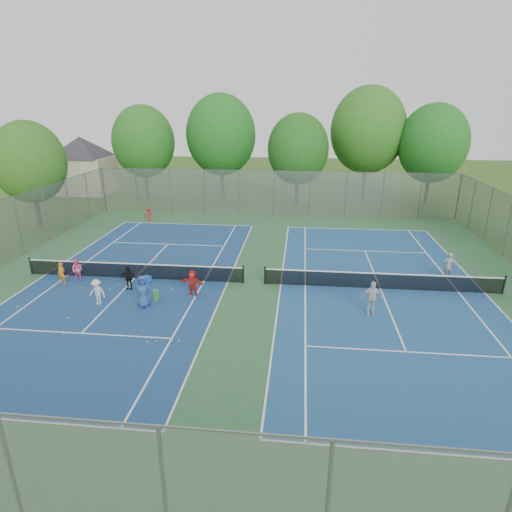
{
  "coord_description": "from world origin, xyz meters",
  "views": [
    {
      "loc": [
        2.49,
        -22.15,
        9.63
      ],
      "look_at": [
        0.0,
        1.0,
        1.3
      ],
      "focal_mm": 30.0,
      "sensor_mm": 36.0,
      "label": 1
    }
  ],
  "objects_px": {
    "instructor": "(448,266)",
    "ball_crate": "(147,279)",
    "net_right": "(381,281)",
    "net_left": "(134,271)",
    "ball_hopper": "(156,295)"
  },
  "relations": [
    {
      "from": "net_right",
      "to": "ball_crate",
      "type": "height_order",
      "value": "net_right"
    },
    {
      "from": "net_right",
      "to": "instructor",
      "type": "xyz_separation_m",
      "value": [
        4.11,
        2.01,
        0.33
      ]
    },
    {
      "from": "net_left",
      "to": "ball_hopper",
      "type": "relative_size",
      "value": 22.76
    },
    {
      "from": "ball_crate",
      "to": "instructor",
      "type": "bearing_deg",
      "value": 7.94
    },
    {
      "from": "net_right",
      "to": "ball_crate",
      "type": "xyz_separation_m",
      "value": [
        -13.14,
        -0.4,
        -0.29
      ]
    },
    {
      "from": "net_right",
      "to": "net_left",
      "type": "bearing_deg",
      "value": 180.0
    },
    {
      "from": "instructor",
      "to": "ball_hopper",
      "type": "bearing_deg",
      "value": 12.56
    },
    {
      "from": "net_left",
      "to": "ball_crate",
      "type": "distance_m",
      "value": 0.99
    },
    {
      "from": "ball_crate",
      "to": "ball_hopper",
      "type": "bearing_deg",
      "value": -59.86
    },
    {
      "from": "net_right",
      "to": "ball_hopper",
      "type": "relative_size",
      "value": 22.76
    },
    {
      "from": "ball_hopper",
      "to": "instructor",
      "type": "bearing_deg",
      "value": 16.53
    },
    {
      "from": "net_right",
      "to": "ball_crate",
      "type": "distance_m",
      "value": 13.15
    },
    {
      "from": "instructor",
      "to": "ball_crate",
      "type": "bearing_deg",
      "value": 3.98
    },
    {
      "from": "net_right",
      "to": "ball_hopper",
      "type": "bearing_deg",
      "value": -167.04
    },
    {
      "from": "net_left",
      "to": "net_right",
      "type": "bearing_deg",
      "value": 0.0
    }
  ]
}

